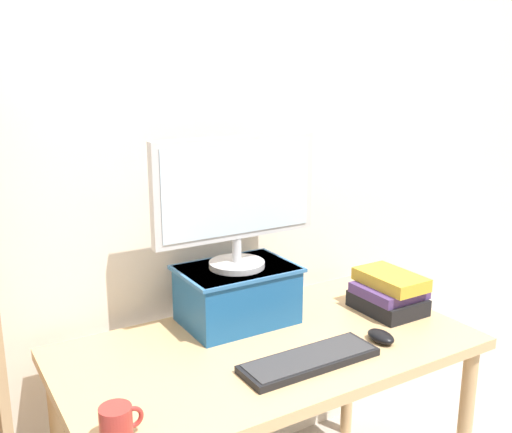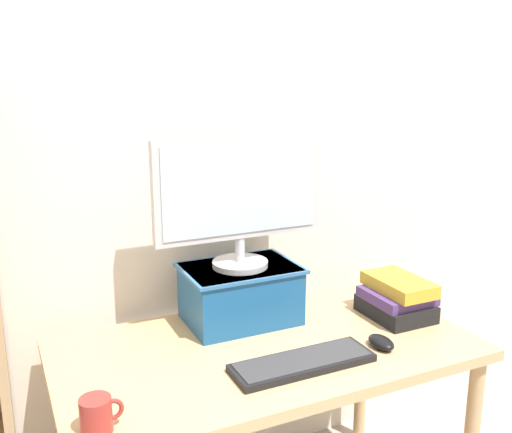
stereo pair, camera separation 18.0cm
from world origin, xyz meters
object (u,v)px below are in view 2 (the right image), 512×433
object	(u,v)px
computer_mouse	(381,342)
riser_box	(241,292)
computer_monitor	(241,195)
coffee_mug	(97,415)
desk	(266,366)
book_stack	(397,298)
keyboard	(303,363)

from	to	relation	value
computer_mouse	riser_box	bearing A→B (deg)	129.87
computer_monitor	coffee_mug	size ratio (longest dim) A/B	5.55
desk	book_stack	world-z (taller)	book_stack
keyboard	book_stack	bearing A→B (deg)	19.81
computer_mouse	keyboard	bearing A→B (deg)	179.82
computer_mouse	coffee_mug	world-z (taller)	coffee_mug
computer_monitor	coffee_mug	distance (m)	0.83
riser_box	computer_monitor	bearing A→B (deg)	-90.00
book_stack	desk	bearing A→B (deg)	179.99
keyboard	computer_mouse	bearing A→B (deg)	-0.18
computer_monitor	computer_mouse	xyz separation A→B (m)	(0.32, -0.38, -0.43)
coffee_mug	computer_monitor	bearing A→B (deg)	37.47
desk	computer_monitor	distance (m)	0.57
keyboard	computer_mouse	world-z (taller)	computer_mouse
desk	riser_box	xyz separation A→B (m)	(0.00, 0.20, 0.18)
desk	computer_monitor	size ratio (longest dim) A/B	2.22
keyboard	computer_monitor	bearing A→B (deg)	94.83
keyboard	coffee_mug	size ratio (longest dim) A/B	4.07
riser_box	keyboard	size ratio (longest dim) A/B	0.91
computer_monitor	book_stack	size ratio (longest dim) A/B	2.35
desk	computer_mouse	size ratio (longest dim) A/B	12.71
computer_monitor	coffee_mug	world-z (taller)	computer_monitor
book_stack	computer_mouse	bearing A→B (deg)	-138.76
riser_box	computer_mouse	distance (m)	0.50
keyboard	computer_mouse	distance (m)	0.28
keyboard	book_stack	size ratio (longest dim) A/B	1.72
desk	riser_box	bearing A→B (deg)	89.18
desk	book_stack	size ratio (longest dim) A/B	5.22
desk	computer_mouse	bearing A→B (deg)	-28.82
computer_mouse	coffee_mug	bearing A→B (deg)	-175.97
riser_box	computer_mouse	size ratio (longest dim) A/B	3.79
coffee_mug	desk	bearing A→B (deg)	22.66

